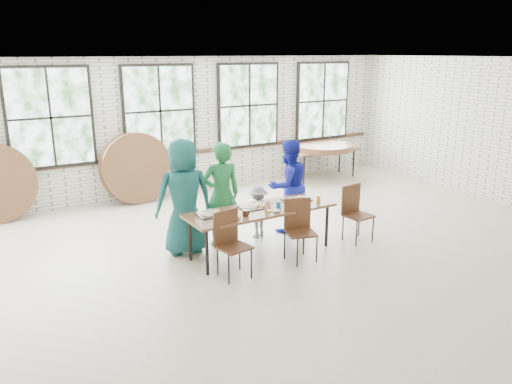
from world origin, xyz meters
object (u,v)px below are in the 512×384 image
chair_near_left (230,238)px  chair_near_right (299,224)px  dining_table (261,212)px  storage_table (323,151)px

chair_near_left → chair_near_right: 1.19m
chair_near_left → chair_near_right: size_ratio=1.00×
dining_table → chair_near_left: chair_near_left is taller
dining_table → chair_near_left: bearing=-150.3°
chair_near_right → storage_table: size_ratio=0.53×
chair_near_right → chair_near_left: bearing=-163.2°
storage_table → chair_near_right: bearing=-131.6°
dining_table → storage_table: (3.88, 3.38, -0.00)m
dining_table → storage_table: 5.15m
chair_near_right → storage_table: chair_near_right is taller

